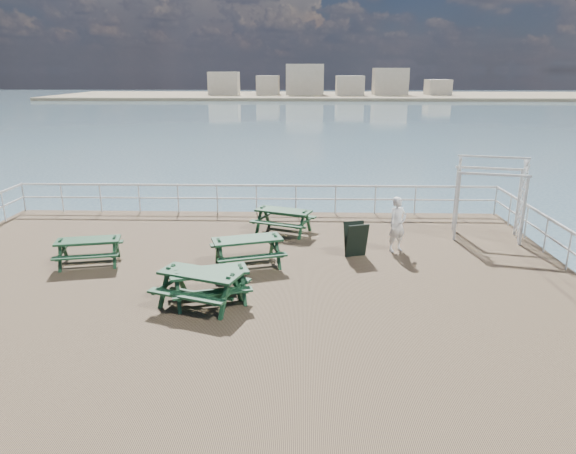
# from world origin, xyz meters

# --- Properties ---
(ground) EXTENTS (18.00, 14.00, 0.30)m
(ground) POSITION_xyz_m (0.00, 0.00, -0.15)
(ground) COLOR brown
(ground) RESTS_ON ground
(sea_backdrop) EXTENTS (300.00, 300.00, 9.20)m
(sea_backdrop) POSITION_xyz_m (12.54, 134.07, -0.51)
(sea_backdrop) COLOR #446372
(sea_backdrop) RESTS_ON ground
(railing) EXTENTS (17.77, 13.76, 1.10)m
(railing) POSITION_xyz_m (-0.07, 2.57, 0.87)
(railing) COLOR silver
(railing) RESTS_ON ground
(picnic_table_a) EXTENTS (1.93, 1.68, 0.82)m
(picnic_table_a) POSITION_xyz_m (-4.14, 1.38, 0.52)
(picnic_table_a) COLOR #163D25
(picnic_table_a) RESTS_ON ground
(picnic_table_b) EXTENTS (2.20, 2.00, 0.88)m
(picnic_table_b) POSITION_xyz_m (1.10, 4.46, 0.56)
(picnic_table_b) COLOR #163D25
(picnic_table_b) RESTS_ON ground
(picnic_table_c) EXTENTS (2.22, 1.99, 0.90)m
(picnic_table_c) POSITION_xyz_m (0.24, 1.39, 0.58)
(picnic_table_c) COLOR #163D25
(picnic_table_c) RESTS_ON ground
(picnic_table_d) EXTENTS (2.11, 1.88, 0.86)m
(picnic_table_d) POSITION_xyz_m (-0.41, -0.86, 0.55)
(picnic_table_d) COLOR #163D25
(picnic_table_d) RESTS_ON ground
(picnic_table_e) EXTENTS (2.24, 2.03, 0.90)m
(picnic_table_e) POSITION_xyz_m (-0.57, -1.06, 0.58)
(picnic_table_e) COLOR #163D25
(picnic_table_e) RESTS_ON ground
(trellis_arbor) EXTENTS (2.31, 1.58, 2.62)m
(trellis_arbor) POSITION_xyz_m (7.60, 4.15, 1.16)
(trellis_arbor) COLOR silver
(trellis_arbor) RESTS_ON ground
(sandwich_board) EXTENTS (0.72, 0.62, 1.01)m
(sandwich_board) POSITION_xyz_m (3.26, 2.26, 0.49)
(sandwich_board) COLOR black
(sandwich_board) RESTS_ON ground
(person) EXTENTS (0.71, 0.64, 1.64)m
(person) POSITION_xyz_m (4.51, 2.75, 0.82)
(person) COLOR white
(person) RESTS_ON ground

